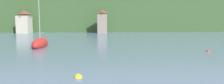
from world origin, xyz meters
The scene contains 6 objects.
wooded_hillside centered at (-5.04, 146.60, 7.73)m, with size 352.00×70.77×35.14m.
shore_building_west centered at (-31.53, 101.39, 4.46)m, with size 4.84×5.87×9.19m.
shore_building_westcentral centered at (0.00, 100.37, 4.55)m, with size 4.10×3.72×9.37m.
sailboat_far_8 centered at (-11.23, 54.63, 0.48)m, with size 2.59×7.83×11.07m.
mooring_buoy_mid centered at (-2.86, 35.62, 0.00)m, with size 0.56×0.56×0.56m, color yellow.
mooring_buoy_far centered at (13.73, 47.21, 0.00)m, with size 0.49×0.49×0.49m, color red.
Camera 1 is at (-1.37, 22.36, 3.84)m, focal length 30.23 mm.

